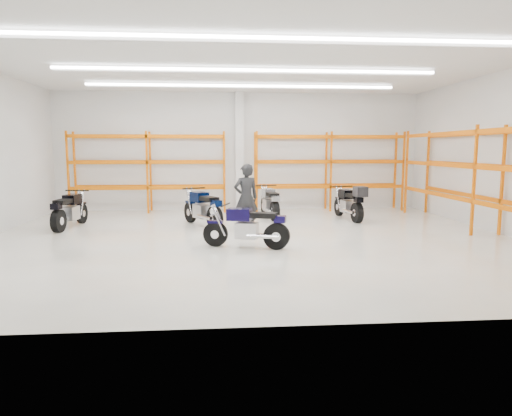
{
  "coord_description": "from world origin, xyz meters",
  "views": [
    {
      "loc": [
        -0.8,
        -11.79,
        2.35
      ],
      "look_at": [
        0.2,
        0.5,
        0.75
      ],
      "focal_mm": 32.0,
      "sensor_mm": 36.0,
      "label": 1
    }
  ],
  "objects": [
    {
      "name": "room_shell",
      "position": [
        0.0,
        0.03,
        3.28
      ],
      "size": [
        14.02,
        12.02,
        4.51
      ],
      "color": "silver",
      "rests_on": "ground"
    },
    {
      "name": "ground",
      "position": [
        0.0,
        0.0,
        0.0
      ],
      "size": [
        14.0,
        14.0,
        0.0
      ],
      "primitive_type": "plane",
      "color": "beige",
      "rests_on": "ground"
    },
    {
      "name": "pallet_racking_back_right",
      "position": [
        3.4,
        5.48,
        1.79
      ],
      "size": [
        5.67,
        0.87,
        3.0
      ],
      "color": "orange",
      "rests_on": "ground"
    },
    {
      "name": "structural_column",
      "position": [
        0.0,
        5.82,
        2.25
      ],
      "size": [
        0.32,
        0.32,
        4.5
      ],
      "primitive_type": "cube",
      "color": "white",
      "rests_on": "ground"
    },
    {
      "name": "pallet_racking_back_left",
      "position": [
        -3.4,
        5.48,
        1.79
      ],
      "size": [
        5.67,
        0.87,
        3.0
      ],
      "color": "orange",
      "rests_on": "ground"
    },
    {
      "name": "motorcycle_back_a",
      "position": [
        -5.27,
        2.06,
        0.51
      ],
      "size": [
        0.75,
        2.23,
        1.09
      ],
      "color": "black",
      "rests_on": "ground"
    },
    {
      "name": "motorcycle_main",
      "position": [
        -0.08,
        -1.11,
        0.49
      ],
      "size": [
        2.07,
        0.93,
        1.04
      ],
      "color": "black",
      "rests_on": "ground"
    },
    {
      "name": "motorcycle_back_d",
      "position": [
        3.53,
        2.92,
        0.57
      ],
      "size": [
        0.73,
        2.31,
        1.18
      ],
      "color": "black",
      "rests_on": "ground"
    },
    {
      "name": "standing_man",
      "position": [
        -0.04,
        1.09,
        0.97
      ],
      "size": [
        0.8,
        0.61,
        1.94
      ],
      "primitive_type": "imported",
      "rotation": [
        0.0,
        0.0,
        3.37
      ],
      "color": "black",
      "rests_on": "ground"
    },
    {
      "name": "motorcycle_back_c",
      "position": [
        0.93,
        3.55,
        0.51
      ],
      "size": [
        0.74,
        2.23,
        1.09
      ],
      "color": "black",
      "rests_on": "ground"
    },
    {
      "name": "motorcycle_back_b",
      "position": [
        -1.28,
        2.05,
        0.54
      ],
      "size": [
        1.27,
        2.12,
        1.15
      ],
      "color": "black",
      "rests_on": "ground"
    },
    {
      "name": "pallet_racking_side",
      "position": [
        6.48,
        0.0,
        1.81
      ],
      "size": [
        0.87,
        9.07,
        3.0
      ],
      "color": "orange",
      "rests_on": "ground"
    }
  ]
}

